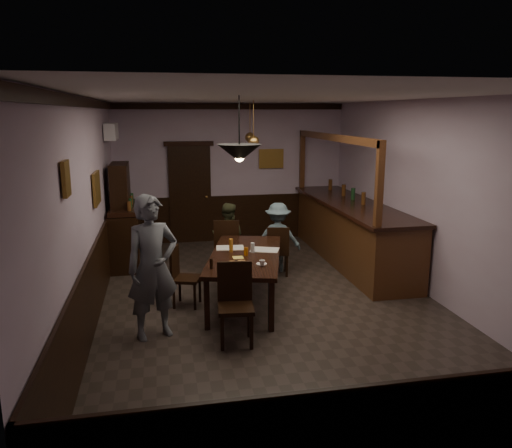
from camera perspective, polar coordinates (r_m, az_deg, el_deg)
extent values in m
cube|color=#2D2621|center=(7.52, 1.64, -9.22)|extent=(5.00, 8.00, 0.01)
cube|color=white|center=(6.99, 1.80, 14.32)|extent=(5.00, 8.00, 0.01)
cube|color=#B79EB7|center=(11.00, -2.92, 5.85)|extent=(5.00, 0.01, 3.00)
cube|color=#B79EB7|center=(3.46, 16.76, -9.88)|extent=(5.00, 0.01, 3.00)
cube|color=#B79EB7|center=(6.99, -18.68, 1.30)|extent=(0.01, 8.00, 3.00)
cube|color=#B79EB7|center=(8.03, 19.42, 2.63)|extent=(0.01, 8.00, 3.00)
cube|color=black|center=(7.40, -1.22, -3.65)|extent=(1.53, 2.38, 0.06)
cube|color=black|center=(6.61, -5.64, -9.16)|extent=(0.07, 0.07, 0.69)
cube|color=black|center=(6.54, 1.74, -9.38)|extent=(0.07, 0.07, 0.69)
cube|color=black|center=(8.52, -3.45, -4.10)|extent=(0.07, 0.07, 0.69)
cube|color=black|center=(8.46, 2.22, -4.20)|extent=(0.07, 0.07, 0.69)
cube|color=black|center=(8.81, -3.39, -2.74)|extent=(0.48, 0.48, 0.05)
cube|color=black|center=(8.55, -3.41, -1.29)|extent=(0.43, 0.10, 0.52)
cube|color=black|center=(9.04, -2.27, -3.91)|extent=(0.04, 0.04, 0.44)
cube|color=black|center=(9.04, -4.50, -3.94)|extent=(0.04, 0.04, 0.44)
cube|color=black|center=(8.71, -2.21, -4.56)|extent=(0.04, 0.04, 0.44)
cube|color=black|center=(8.71, -4.52, -4.59)|extent=(0.04, 0.04, 0.44)
cube|color=black|center=(8.76, 2.47, -3.18)|extent=(0.45, 0.45, 0.05)
cube|color=black|center=(8.53, 2.54, -1.91)|extent=(0.38, 0.11, 0.45)
cube|color=black|center=(8.98, 3.40, -4.22)|extent=(0.04, 0.04, 0.39)
cube|color=black|center=(8.96, 1.43, -4.23)|extent=(0.04, 0.04, 0.39)
cube|color=black|center=(8.68, 3.53, -4.81)|extent=(0.04, 0.04, 0.39)
cube|color=black|center=(8.67, 1.48, -4.82)|extent=(0.04, 0.04, 0.39)
cube|color=black|center=(6.17, -2.33, -9.59)|extent=(0.47, 0.47, 0.05)
cube|color=black|center=(6.25, -2.46, -6.56)|extent=(0.43, 0.08, 0.51)
cube|color=black|center=(6.10, -3.89, -12.36)|extent=(0.04, 0.04, 0.44)
cube|color=black|center=(6.11, -0.54, -12.25)|extent=(0.04, 0.04, 0.44)
cube|color=black|center=(6.42, -3.99, -11.04)|extent=(0.04, 0.04, 0.44)
cube|color=black|center=(6.43, -0.82, -10.94)|extent=(0.04, 0.04, 0.44)
cube|color=black|center=(7.42, -7.94, -6.22)|extent=(0.48, 0.48, 0.05)
cube|color=black|center=(7.39, -9.30, -4.34)|extent=(0.16, 0.38, 0.46)
cube|color=black|center=(7.32, -7.02, -8.26)|extent=(0.04, 0.04, 0.39)
cube|color=black|center=(7.60, -6.44, -7.44)|extent=(0.04, 0.04, 0.39)
cube|color=black|center=(7.40, -9.37, -8.11)|extent=(0.04, 0.04, 0.39)
cube|color=black|center=(7.67, -8.71, -7.31)|extent=(0.04, 0.04, 0.39)
imported|color=#595D66|center=(6.34, -11.73, -4.88)|extent=(0.78, 0.65, 1.83)
imported|color=#41462A|center=(8.96, -3.25, -1.46)|extent=(0.74, 0.68, 1.23)
imported|color=slate|center=(8.90, 2.51, -1.52)|extent=(0.90, 0.67, 1.24)
cube|color=silver|center=(7.71, -2.99, -2.73)|extent=(0.45, 0.35, 0.01)
cube|color=silver|center=(7.59, 1.00, -2.96)|extent=(0.50, 0.43, 0.01)
cube|color=#E5CD54|center=(7.20, -2.07, -3.85)|extent=(0.18, 0.18, 0.00)
cylinder|color=white|center=(6.88, 0.63, -4.59)|extent=(0.15, 0.15, 0.01)
imported|color=white|center=(6.79, 0.71, -4.46)|extent=(0.10, 0.10, 0.07)
cylinder|color=white|center=(6.85, -1.87, -4.67)|extent=(0.22, 0.22, 0.01)
torus|color=#C68C47|center=(6.84, -2.73, -4.46)|extent=(0.13, 0.13, 0.04)
torus|color=#C68C47|center=(6.87, -1.66, -4.37)|extent=(0.13, 0.13, 0.04)
cylinder|color=orange|center=(7.30, -1.15, -3.15)|extent=(0.07, 0.07, 0.12)
cylinder|color=#BF721E|center=(7.47, -2.87, -2.46)|extent=(0.06, 0.06, 0.20)
cylinder|color=silver|center=(7.43, -0.39, -2.73)|extent=(0.06, 0.06, 0.15)
cylinder|color=black|center=(6.72, -5.13, -4.51)|extent=(0.04, 0.04, 0.14)
cube|color=black|center=(9.62, -14.63, -1.51)|extent=(0.51, 1.44, 1.03)
cube|color=black|center=(9.50, -14.82, 1.79)|extent=(0.49, 1.38, 0.08)
cube|color=black|center=(9.44, -15.26, 4.22)|extent=(0.31, 0.92, 0.82)
cube|color=#442812|center=(9.69, 10.75, -0.99)|extent=(0.90, 4.20, 1.10)
cube|color=black|center=(9.56, 10.78, 2.32)|extent=(1.00, 4.30, 0.06)
cube|color=#442812|center=(9.29, 8.88, 9.74)|extent=(0.10, 4.10, 0.12)
cube|color=#442812|center=(7.50, 13.91, 4.26)|extent=(0.10, 0.10, 1.30)
cube|color=#442812|center=(11.23, 5.30, 7.24)|extent=(0.10, 0.10, 1.30)
cube|color=black|center=(10.92, -7.54, 3.33)|extent=(0.90, 0.06, 2.10)
cube|color=white|center=(9.75, -16.21, 10.12)|extent=(0.20, 0.85, 0.30)
cube|color=olive|center=(5.33, -20.90, 4.87)|extent=(0.04, 0.28, 0.36)
cube|color=olive|center=(7.74, -17.75, 3.90)|extent=(0.04, 0.62, 0.48)
cube|color=olive|center=(11.09, 1.74, 7.48)|extent=(0.55, 0.04, 0.42)
cylinder|color=black|center=(6.31, -1.93, 11.30)|extent=(0.02, 0.02, 0.70)
cone|color=black|center=(6.33, -1.91, 8.11)|extent=(0.56, 0.56, 0.22)
sphere|color=#FFD88C|center=(6.33, -1.91, 7.65)|extent=(0.12, 0.12, 0.12)
cylinder|color=#BF8C3F|center=(8.81, -0.29, 11.69)|extent=(0.02, 0.02, 0.70)
cone|color=#BF8C3F|center=(8.83, -0.29, 9.42)|extent=(0.20, 0.20, 0.22)
sphere|color=#FFD88C|center=(8.83, -0.29, 9.10)|extent=(0.12, 0.12, 0.12)
cylinder|color=#BF8C3F|center=(10.25, -0.70, 11.82)|extent=(0.02, 0.02, 0.70)
cone|color=#BF8C3F|center=(10.26, -0.69, 9.87)|extent=(0.20, 0.20, 0.22)
sphere|color=#FFD88C|center=(10.26, -0.69, 9.59)|extent=(0.12, 0.12, 0.12)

